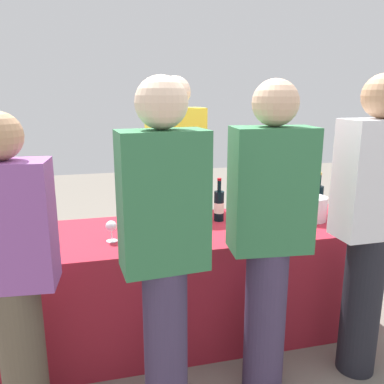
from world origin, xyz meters
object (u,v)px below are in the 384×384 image
(wine_bottle_4, at_px, (318,199))
(guest_2, at_px, (269,234))
(wine_bottle_3, at_px, (287,199))
(wine_glass_1, at_px, (134,223))
(wine_glass_0, at_px, (111,227))
(guest_3, at_px, (371,220))
(wine_bottle_2, at_px, (245,203))
(wine_bottle_1, at_px, (219,205))
(server_pouring, at_px, (176,181))
(ice_bucket, at_px, (311,208))
(wine_bottle_0, at_px, (150,209))
(guest_0, at_px, (13,271))
(wine_glass_2, at_px, (189,219))
(guest_1, at_px, (164,249))

(wine_bottle_4, relative_size, guest_2, 0.18)
(wine_bottle_3, height_order, wine_glass_1, wine_bottle_3)
(wine_glass_0, bearing_deg, guest_3, -20.79)
(wine_bottle_2, bearing_deg, wine_bottle_1, -175.94)
(wine_bottle_2, xyz_separation_m, wine_glass_0, (-0.95, -0.25, -0.02))
(wine_bottle_3, bearing_deg, wine_bottle_1, -175.89)
(wine_glass_1, relative_size, server_pouring, 0.08)
(ice_bucket, height_order, server_pouring, server_pouring)
(wine_bottle_0, distance_m, guest_0, 1.05)
(guest_0, bearing_deg, server_pouring, 55.30)
(guest_2, bearing_deg, wine_glass_0, 150.89)
(wine_glass_0, distance_m, wine_glass_2, 0.48)
(ice_bucket, xyz_separation_m, guest_2, (-0.62, -0.63, 0.08))
(ice_bucket, bearing_deg, wine_bottle_0, 172.77)
(wine_bottle_1, xyz_separation_m, guest_0, (-1.22, -0.75, -0.02))
(wine_glass_0, bearing_deg, guest_2, -34.72)
(guest_0, bearing_deg, wine_glass_2, 32.54)
(wine_bottle_1, distance_m, wine_bottle_2, 0.20)
(wine_glass_1, bearing_deg, wine_bottle_4, 8.10)
(wine_bottle_3, bearing_deg, wine_bottle_2, -175.86)
(ice_bucket, relative_size, guest_0, 0.14)
(guest_0, bearing_deg, ice_bucket, 23.08)
(server_pouring, bearing_deg, wine_glass_1, 55.38)
(wine_bottle_4, bearing_deg, guest_0, -159.51)
(server_pouring, bearing_deg, wine_glass_0, 48.60)
(guest_1, distance_m, guest_3, 1.19)
(wine_bottle_4, height_order, guest_1, guest_1)
(wine_bottle_0, relative_size, server_pouring, 0.19)
(wine_bottle_2, xyz_separation_m, wine_bottle_3, (0.35, 0.03, 0.00))
(server_pouring, bearing_deg, guest_2, 97.27)
(wine_bottle_4, relative_size, ice_bucket, 1.44)
(wine_bottle_2, relative_size, server_pouring, 0.18)
(server_pouring, xyz_separation_m, guest_2, (0.23, -1.24, -0.03))
(server_pouring, relative_size, guest_0, 1.13)
(wine_bottle_4, bearing_deg, wine_glass_1, -171.90)
(wine_bottle_0, distance_m, wine_glass_2, 0.33)
(wine_bottle_0, distance_m, wine_glass_1, 0.24)
(wine_bottle_1, height_order, server_pouring, server_pouring)
(wine_glass_2, xyz_separation_m, guest_1, (-0.27, -0.61, 0.07))
(ice_bucket, bearing_deg, wine_glass_2, -172.80)
(wine_bottle_0, relative_size, wine_bottle_1, 1.07)
(wine_bottle_0, relative_size, wine_bottle_3, 1.05)
(wine_bottle_3, xyz_separation_m, wine_glass_0, (-1.30, -0.27, -0.02))
(wine_glass_2, bearing_deg, server_pouring, 84.54)
(wine_bottle_0, height_order, guest_1, guest_1)
(wine_bottle_0, distance_m, ice_bucket, 1.14)
(wine_glass_2, height_order, guest_1, guest_1)
(wine_bottle_2, distance_m, guest_1, 1.16)
(wine_bottle_0, xyz_separation_m, wine_bottle_4, (1.26, -0.00, -0.01))
(wine_glass_1, xyz_separation_m, guest_1, (0.07, -0.67, 0.08))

